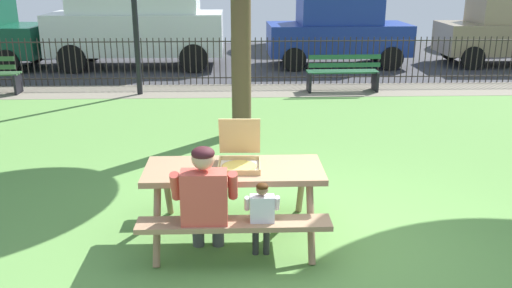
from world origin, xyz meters
TOP-DOWN VIEW (x-y plane):
  - ground at (0.00, 1.97)m, footprint 28.00×11.93m
  - cobblestone_walkway at (0.00, 7.23)m, footprint 28.00×1.40m
  - street_asphalt at (0.00, 11.72)m, footprint 28.00×7.58m
  - picnic_table_foreground at (-0.91, 0.16)m, footprint 1.80×1.48m
  - pizza_box_open at (-0.86, 0.22)m, footprint 0.44×0.52m
  - adult_at_table at (-1.18, -0.34)m, footprint 0.61×0.59m
  - child_at_table at (-0.65, -0.37)m, footprint 0.32×0.31m
  - iron_fence_streetside at (0.00, 7.93)m, footprint 20.94×0.03m
  - park_bench_center at (1.52, 7.10)m, footprint 1.61×0.50m
  - parked_car_center at (-3.59, 10.45)m, footprint 4.70×2.08m
  - parked_car_right at (1.99, 10.45)m, footprint 3.94×1.91m
  - parked_car_far_right at (6.92, 10.45)m, footprint 3.94×1.92m

SIDE VIEW (x-z plane):
  - ground at x=0.00m, z-range -0.02..0.00m
  - street_asphalt at x=0.00m, z-range -0.01..0.00m
  - cobblestone_walkway at x=0.00m, z-range -0.01..0.00m
  - park_bench_center at x=1.52m, z-range -0.01..0.84m
  - child_at_table at x=-0.65m, z-range 0.09..0.93m
  - iron_fence_streetside at x=0.00m, z-range 0.01..1.13m
  - picnic_table_foreground at x=-0.91m, z-range 0.20..0.99m
  - adult_at_table at x=-1.18m, z-range 0.06..1.25m
  - pizza_box_open at x=-0.86m, z-range 0.63..1.10m
  - parked_car_right at x=1.99m, z-range 0.02..2.00m
  - parked_car_far_right at x=6.92m, z-range 0.02..2.00m
  - parked_car_center at x=-3.59m, z-range 0.08..2.54m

